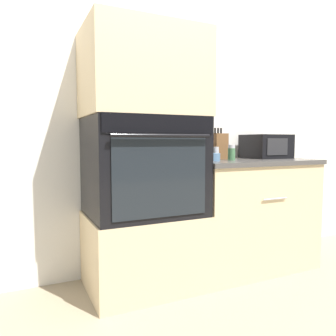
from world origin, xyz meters
TOP-DOWN VIEW (x-y plane):
  - ground_plane at (0.00, 0.00)m, footprint 12.00×12.00m
  - wall_back at (0.00, 0.63)m, footprint 8.00×0.05m
  - oven_cabinet_base at (-0.39, 0.30)m, footprint 0.78×0.60m
  - wall_oven at (-0.39, 0.30)m, footprint 0.76×0.64m
  - oven_cabinet_upper at (-0.39, 0.30)m, footprint 0.78×0.60m
  - counter_unit at (0.51, 0.30)m, footprint 1.05×0.63m
  - microwave at (0.77, 0.39)m, footprint 0.35×0.32m
  - knife_block at (0.31, 0.44)m, footprint 0.12×0.14m
  - bowl at (0.12, 0.25)m, footprint 0.14×0.14m
  - condiment_jar_near at (0.23, 0.34)m, footprint 0.05×0.05m
  - condiment_jar_mid at (0.31, 0.24)m, footprint 0.06×0.06m
  - condiment_jar_far at (0.16, 0.38)m, footprint 0.04×0.04m

SIDE VIEW (x-z plane):
  - ground_plane at x=0.00m, z-range 0.00..0.00m
  - oven_cabinet_base at x=-0.39m, z-range 0.00..0.52m
  - counter_unit at x=0.51m, z-range 0.00..0.89m
  - wall_oven at x=-0.39m, z-range 0.52..1.19m
  - bowl at x=0.12m, z-range 0.88..0.94m
  - condiment_jar_far at x=0.16m, z-range 0.88..0.95m
  - condiment_jar_near at x=0.23m, z-range 0.88..0.99m
  - condiment_jar_mid at x=0.31m, z-range 0.88..1.00m
  - microwave at x=0.77m, z-range 0.88..1.09m
  - knife_block at x=0.31m, z-range 0.86..1.12m
  - wall_back at x=0.00m, z-range 0.00..2.50m
  - oven_cabinet_upper at x=-0.39m, z-range 1.19..1.77m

